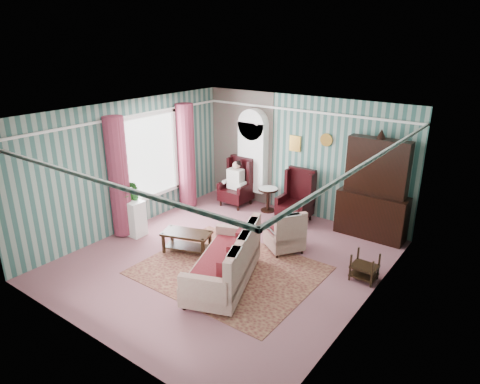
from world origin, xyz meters
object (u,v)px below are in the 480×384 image
Objects in this scene: wingback_left at (236,182)px; round_side_table at (268,200)px; floral_armchair at (284,229)px; plant_stand at (133,217)px; dresser_hutch at (375,186)px; wingback_right at (295,197)px; seated_woman at (236,184)px; bookcase at (252,162)px; nest_table at (365,267)px; sofa at (223,261)px; coffee_table at (187,242)px.

wingback_left is 0.97m from round_side_table.
plant_stand is at bearing 147.72° from floral_armchair.
dresser_hutch is 5.31m from plant_stand.
wingback_right is 1.06× the size of seated_woman.
wingback_left is at bearing 73.78° from plant_stand.
round_side_table is (0.65, -0.24, -0.82)m from bookcase.
wingback_right reaches higher than floral_armchair.
wingback_right is at bearing 146.25° from nest_table.
plant_stand is (-2.55, -2.75, -0.22)m from wingback_right.
wingback_right reaches higher than round_side_table.
sofa reaches higher than coffee_table.
sofa is at bearing -83.96° from wingback_right.
sofa is at bearing -56.64° from wingback_left.
seated_woman is 1.24× the size of floral_armchair.
round_side_table reaches higher than nest_table.
sofa is (2.89, -0.42, 0.06)m from plant_stand.
plant_stand is 1.56m from coffee_table.
floral_armchair is (-1.77, 0.14, 0.21)m from nest_table.
wingback_left is at bearing 180.00° from wingback_right.
wingback_right is (-1.75, -0.27, -0.55)m from dresser_hutch.
bookcase is 1.09× the size of sofa.
bookcase is 0.70m from seated_woman.
wingback_right is at bearing 69.32° from coffee_table.
dresser_hutch is at bearing 4.41° from wingback_left.
coffee_table is (-0.16, -2.82, -0.08)m from round_side_table.
round_side_table is 3.36m from plant_stand.
coffee_table is at bearing -110.68° from wingback_right.
bookcase is 2.80× the size of plant_stand.
coffee_table is at bearing -133.19° from dresser_hutch.
bookcase reaches higher than seated_woman.
round_side_table is at bearing 9.46° from wingback_left.
round_side_table reaches higher than coffee_table.
nest_table is at bearing -72.61° from dresser_hutch.
round_side_table is (-2.60, -0.12, -0.88)m from dresser_hutch.
round_side_table is at bearing 9.46° from seated_woman.
seated_woman is 1.20× the size of coffee_table.
wingback_left is 2.31× the size of nest_table.
coffee_table is at bearing 3.09° from plant_stand.
coffee_table is (-3.33, -1.12, -0.05)m from nest_table.
bookcase reaches higher than round_side_table.
coffee_table is (-1.34, 0.50, -0.24)m from sofa.
bookcase is 0.68m from wingback_left.
dresser_hutch reaches higher than nest_table.
coffee_table is at bearing -161.45° from nest_table.
sofa reaches higher than round_side_table.
wingback_right reaches higher than seated_woman.
wingback_left is 1.31× the size of floral_armchair.
wingback_right reaches higher than plant_stand.
wingback_left is at bearing -122.66° from bookcase.
plant_stand is 3.38m from floral_armchair.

